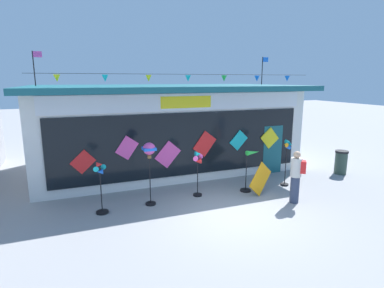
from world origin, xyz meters
TOP-DOWN VIEW (x-y plane):
  - ground_plane at (0.00, 0.00)m, footprint 80.00×80.00m
  - kite_shop_building at (-0.33, 5.81)m, footprint 11.00×6.48m
  - wind_spinner_far_left at (-3.55, 1.42)m, footprint 0.37×0.36m
  - wind_spinner_left at (-2.07, 1.55)m, footprint 0.38×0.38m
  - wind_spinner_center_left at (-0.41, 1.68)m, footprint 0.43×0.30m
  - wind_spinner_center_right at (1.48, 1.50)m, footprint 0.72×0.38m
  - wind_spinner_right at (3.01, 1.49)m, footprint 0.38×0.29m
  - person_mid_plaza at (2.27, 0.05)m, footprint 0.47×0.44m
  - trash_bin at (6.09, 1.87)m, footprint 0.52×0.52m
  - display_kite_on_ground at (1.65, 1.09)m, footprint 1.09×0.38m

SIDE VIEW (x-z plane):
  - ground_plane at x=0.00m, z-range 0.00..0.00m
  - trash_bin at x=6.09m, z-range 0.01..0.99m
  - display_kite_on_ground at x=1.65m, z-range 0.00..1.09m
  - wind_spinner_center_right at x=1.48m, z-range 0.15..1.61m
  - person_mid_plaza at x=2.27m, z-range 0.05..1.73m
  - wind_spinner_far_left at x=-3.55m, z-range 0.15..1.72m
  - wind_spinner_center_left at x=-0.41m, z-range 0.32..1.87m
  - wind_spinner_right at x=3.01m, z-range 0.32..2.07m
  - wind_spinner_left at x=-2.07m, z-range 0.63..2.62m
  - kite_shop_building at x=-0.33m, z-range -0.64..4.30m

